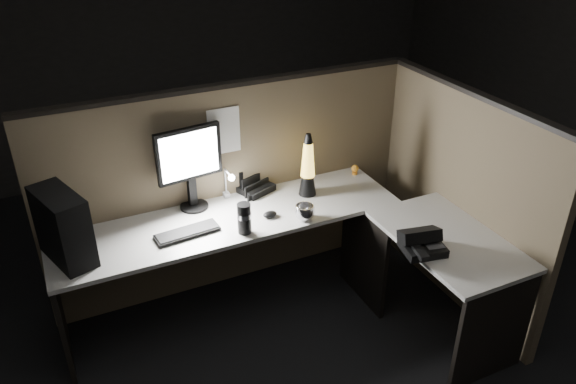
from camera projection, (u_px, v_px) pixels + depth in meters
name	position (u px, v px, depth m)	size (l,w,h in m)	color
floor	(289.00, 353.00, 3.61)	(6.00, 6.00, 0.00)	black
room_shell	(290.00, 118.00, 2.83)	(6.00, 6.00, 6.00)	silver
partition_back	(233.00, 189.00, 3.99)	(2.66, 0.06, 1.50)	brown
partition_right	(459.00, 202.00, 3.83)	(0.06, 1.66, 1.50)	brown
desk	(298.00, 252.00, 3.60)	(2.60, 1.60, 0.73)	beige
pc_tower	(63.00, 227.00, 3.19)	(0.18, 0.41, 0.43)	black
monitor	(190.00, 161.00, 3.64)	(0.45, 0.19, 0.57)	black
keyboard	(187.00, 233.00, 3.51)	(0.40, 0.13, 0.02)	black
mouse	(270.00, 214.00, 3.68)	(0.10, 0.07, 0.04)	black
clip_lamp	(229.00, 183.00, 3.81)	(0.04, 0.18, 0.23)	silver
organizer	(255.00, 185.00, 3.99)	(0.28, 0.27, 0.17)	black
lava_lamp	(308.00, 170.00, 3.87)	(0.12, 0.12, 0.46)	black
travel_mug	(244.00, 218.00, 3.48)	(0.09, 0.09, 0.20)	black
steel_mug	(305.00, 212.00, 3.64)	(0.13, 0.13, 0.10)	silver
figurine	(355.00, 168.00, 4.20)	(0.06, 0.06, 0.06)	#FF9F28
pinned_paper	(224.00, 131.00, 3.71)	(0.22, 0.00, 0.32)	white
desk_phone	(421.00, 243.00, 3.33)	(0.28, 0.28, 0.14)	black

